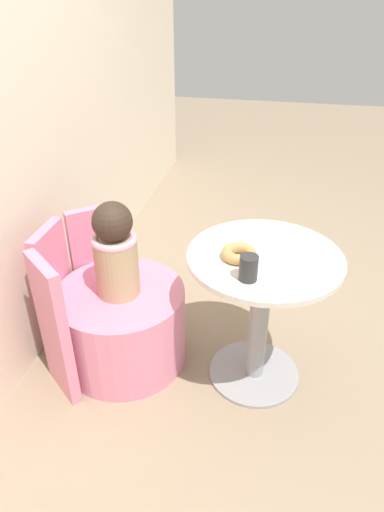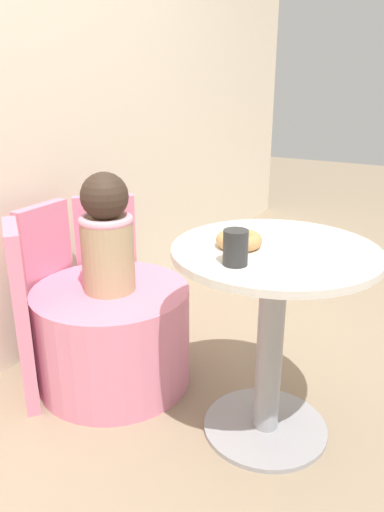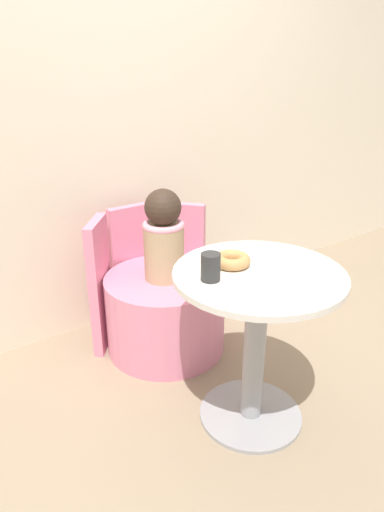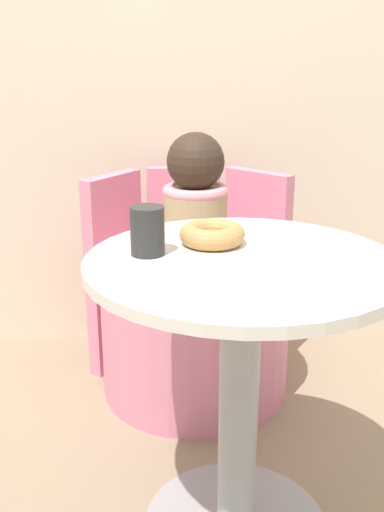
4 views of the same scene
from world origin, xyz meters
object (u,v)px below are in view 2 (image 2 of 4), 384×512
object	(u,v)px
round_table	(272,312)
cup	(235,248)
tub_chair	(113,336)
child_figure	(106,235)
donut	(239,240)

from	to	relation	value
round_table	cup	xyz separation A→B (m)	(-0.20, 0.05, 0.28)
round_table	cup	size ratio (longest dim) A/B	6.73
round_table	tub_chair	size ratio (longest dim) A/B	1.11
tub_chair	cup	bearing A→B (deg)	-106.40
tub_chair	child_figure	xyz separation A→B (m)	(0.00, 0.00, 0.44)
tub_chair	child_figure	size ratio (longest dim) A/B	1.35
donut	cup	bearing A→B (deg)	-159.94
cup	tub_chair	bearing A→B (deg)	73.60
tub_chair	cup	world-z (taller)	cup
child_figure	cup	bearing A→B (deg)	-106.40
tub_chair	child_figure	bearing A→B (deg)	76.60
round_table	child_figure	distance (m)	0.70
round_table	tub_chair	distance (m)	0.73
round_table	cup	bearing A→B (deg)	164.62
child_figure	cup	distance (m)	0.66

